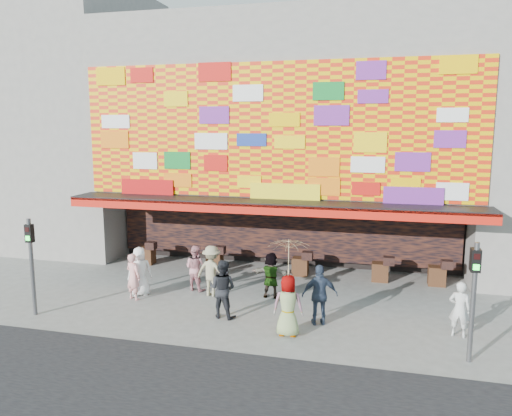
# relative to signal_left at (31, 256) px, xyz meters

# --- Properties ---
(ground) EXTENTS (90.00, 90.00, 0.00)m
(ground) POSITION_rel_signal_left_xyz_m (6.20, 1.50, -1.86)
(ground) COLOR slate
(ground) RESTS_ON ground
(shop_building) EXTENTS (15.20, 9.40, 10.00)m
(shop_building) POSITION_rel_signal_left_xyz_m (6.20, 9.68, 3.37)
(shop_building) COLOR gray
(shop_building) RESTS_ON ground
(neighbor_left) EXTENTS (11.00, 8.00, 12.00)m
(neighbor_left) POSITION_rel_signal_left_xyz_m (-6.80, 9.50, 4.14)
(neighbor_left) COLOR gray
(neighbor_left) RESTS_ON ground
(signal_left) EXTENTS (0.22, 0.20, 3.00)m
(signal_left) POSITION_rel_signal_left_xyz_m (0.00, 0.00, 0.00)
(signal_left) COLOR #59595B
(signal_left) RESTS_ON ground
(signal_right) EXTENTS (0.22, 0.20, 3.00)m
(signal_right) POSITION_rel_signal_left_xyz_m (12.40, 0.00, 0.00)
(signal_right) COLOR #59595B
(signal_right) RESTS_ON ground
(ped_a) EXTENTS (0.98, 0.89, 1.68)m
(ped_a) POSITION_rel_signal_left_xyz_m (2.29, 2.44, -1.02)
(ped_a) COLOR white
(ped_a) RESTS_ON ground
(ped_b) EXTENTS (0.67, 0.55, 1.57)m
(ped_b) POSITION_rel_signal_left_xyz_m (2.27, 2.00, -1.07)
(ped_b) COLOR pink
(ped_b) RESTS_ON ground
(ped_c) EXTENTS (0.97, 0.81, 1.78)m
(ped_c) POSITION_rel_signal_left_xyz_m (5.63, 1.26, -0.97)
(ped_c) COLOR black
(ped_c) RESTS_ON ground
(ped_d) EXTENTS (1.21, 0.82, 1.74)m
(ped_d) POSITION_rel_signal_left_xyz_m (4.67, 3.02, -0.99)
(ped_d) COLOR gray
(ped_d) RESTS_ON ground
(ped_e) EXTENTS (1.13, 0.71, 1.78)m
(ped_e) POSITION_rel_signal_left_xyz_m (8.54, 1.43, -0.97)
(ped_e) COLOR #2E3A50
(ped_e) RESTS_ON ground
(ped_f) EXTENTS (1.47, 0.57, 1.55)m
(ped_f) POSITION_rel_signal_left_xyz_m (6.66, 3.34, -1.09)
(ped_f) COLOR gray
(ped_f) RESTS_ON ground
(ped_g) EXTENTS (0.86, 0.59, 1.71)m
(ped_g) POSITION_rel_signal_left_xyz_m (7.80, 0.42, -1.00)
(ped_g) COLOR gray
(ped_g) RESTS_ON ground
(ped_h) EXTENTS (0.64, 0.49, 1.56)m
(ped_h) POSITION_rel_signal_left_xyz_m (12.34, 1.53, -1.08)
(ped_h) COLOR silver
(ped_h) RESTS_ON ground
(ped_i) EXTENTS (0.91, 0.78, 1.60)m
(ped_i) POSITION_rel_signal_left_xyz_m (3.91, 3.44, -1.06)
(ped_i) COLOR #C7818A
(ped_i) RESTS_ON ground
(parasol) EXTENTS (1.25, 1.27, 1.97)m
(parasol) POSITION_rel_signal_left_xyz_m (7.80, 0.42, 0.35)
(parasol) COLOR beige
(parasol) RESTS_ON ground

